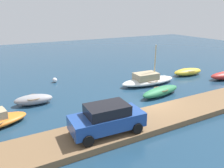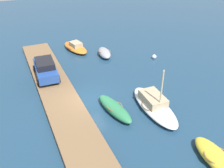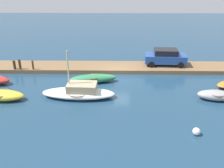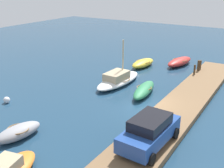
% 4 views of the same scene
% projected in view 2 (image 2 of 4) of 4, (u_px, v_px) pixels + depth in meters
% --- Properties ---
extents(ground_plane, '(84.00, 84.00, 0.00)m').
position_uv_depth(ground_plane, '(88.00, 102.00, 21.57)').
color(ground_plane, navy).
extents(dock_platform, '(27.68, 3.03, 0.41)m').
position_uv_depth(dock_platform, '(64.00, 106.00, 20.71)').
color(dock_platform, brown).
rests_on(dock_platform, ground_plane).
extents(sailboat_white, '(6.14, 2.29, 4.01)m').
position_uv_depth(sailboat_white, '(154.00, 105.00, 20.40)').
color(sailboat_white, white).
rests_on(sailboat_white, ground_plane).
extents(rowboat_yellow, '(3.91, 1.76, 0.79)m').
position_uv_depth(rowboat_yellow, '(216.00, 158.00, 15.72)').
color(rowboat_yellow, gold).
rests_on(rowboat_yellow, ground_plane).
extents(rowboat_green, '(4.45, 1.84, 0.79)m').
position_uv_depth(rowboat_green, '(115.00, 108.00, 20.09)').
color(rowboat_green, '#2D7A4C').
rests_on(rowboat_green, ground_plane).
extents(dinghy_grey, '(3.12, 1.68, 0.80)m').
position_uv_depth(dinghy_grey, '(104.00, 53.00, 29.32)').
color(dinghy_grey, '#939399').
rests_on(dinghy_grey, ground_plane).
extents(motorboat_orange, '(4.79, 2.72, 1.07)m').
position_uv_depth(motorboat_orange, '(75.00, 47.00, 30.85)').
color(motorboat_orange, orange).
rests_on(motorboat_orange, ground_plane).
extents(parked_car, '(4.40, 2.21, 1.73)m').
position_uv_depth(parked_car, '(46.00, 68.00, 24.04)').
color(parked_car, '#234793').
rests_on(parked_car, dock_platform).
extents(marker_buoy, '(0.51, 0.51, 0.51)m').
position_uv_depth(marker_buoy, '(154.00, 57.00, 28.78)').
color(marker_buoy, silver).
rests_on(marker_buoy, ground_plane).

